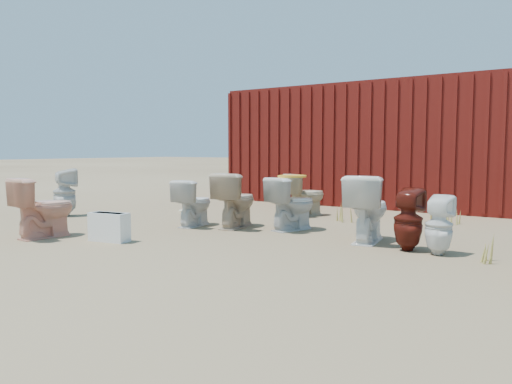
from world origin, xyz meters
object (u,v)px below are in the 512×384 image
Objects in this scene: toilet_front_pink at (44,208)px; toilet_back_yellowlid at (292,204)px; toilet_back_a at (65,192)px; toilet_front_a at (194,203)px; toilet_back_e at (439,225)px; toilet_front_c at (367,208)px; toilet_back_beige_right at (306,195)px; toilet_back_beige_left at (236,200)px; shipping_container at (379,145)px; toilet_front_maroon at (408,220)px; loose_tank at (109,227)px.

toilet_front_pink reaches higher than toilet_back_yellowlid.
toilet_back_yellowlid is (3.88, 0.88, -0.03)m from toilet_back_a.
toilet_back_e is (3.48, -0.06, -0.02)m from toilet_front_a.
toilet_front_c reaches higher than toilet_back_a.
toilet_back_yellowlid is 1.16× the size of toilet_back_e.
toilet_front_c is (2.56, 0.24, 0.07)m from toilet_front_a.
toilet_back_beige_right is (-1.76, 1.68, -0.05)m from toilet_front_c.
toilet_back_yellowlid is at bearing -131.95° from toilet_front_pink.
toilet_back_beige_left is at bearing -8.96° from toilet_front_c.
shipping_container reaches higher than toilet_back_a.
toilet_front_maroon is at bearing 164.87° from toilet_back_beige_right.
toilet_back_beige_right is (0.22, 1.69, -0.04)m from toilet_back_beige_left.
shipping_container reaches higher than toilet_front_a.
toilet_back_beige_left is 0.82m from toilet_back_yellowlid.
toilet_front_a is 0.63m from toilet_back_beige_left.
shipping_container is 9.43× the size of toilet_back_e.
shipping_container reaches higher than toilet_front_maroon.
toilet_back_a is at bearing 1.29° from toilet_front_a.
toilet_front_pink is 0.94× the size of toilet_front_c.
toilet_front_pink is (-0.95, -1.78, 0.04)m from toilet_front_a.
toilet_front_pink is 2.10m from toilet_back_a.
toilet_back_beige_right reaches higher than toilet_front_maroon.
toilet_front_a reaches higher than toilet_back_e.
toilet_back_beige_right is 3.53m from loose_tank.
toilet_back_a is 6.01m from toilet_back_e.
shipping_container is at bearing -110.49° from toilet_front_a.
toilet_front_a is at bearing 1.95° from toilet_back_e.
toilet_back_e is (0.92, -0.30, -0.09)m from toilet_front_c.
toilet_front_a is 1.36× the size of loose_tank.
toilet_back_beige_right is at bearing 66.17° from loose_tank.
toilet_back_beige_right is 3.33m from toilet_back_e.
toilet_back_a reaches higher than toilet_back_beige_right.
toilet_back_a reaches higher than loose_tank.
toilet_back_beige_left is at bearing -3.27° from toilet_front_maroon.
toilet_front_a is at bearing 92.12° from toilet_back_beige_right.
toilet_back_beige_left is (3.11, 0.62, -0.01)m from toilet_back_a.
toilet_front_pink is at bearing 161.85° from toilet_back_a.
toilet_front_maroon is 1.39× the size of loose_tank.
toilet_back_e is (2.40, -4.68, -0.88)m from shipping_container.
toilet_back_a is (-2.52, -0.38, 0.06)m from toilet_front_a.
toilet_back_beige_right is (3.32, 2.31, -0.04)m from toilet_back_a.
toilet_front_a is at bearing 36.12° from toilet_back_yellowlid.
shipping_container is at bearing -80.50° from toilet_front_c.
toilet_front_maroon is at bearing -66.10° from shipping_container.
toilet_back_e is at bearing -62.90° from shipping_container.
toilet_back_a reaches higher than toilet_back_yellowlid.
toilet_front_maroon reaches higher than toilet_back_e.
toilet_front_pink is 4.10m from toilet_back_beige_right.
shipping_container is at bearing -63.51° from toilet_front_maroon.
toilet_back_beige_left is (-0.49, -4.39, -0.81)m from shipping_container.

